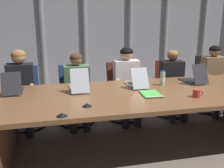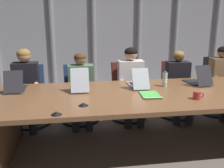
% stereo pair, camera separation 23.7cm
% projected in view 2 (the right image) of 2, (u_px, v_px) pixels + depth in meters
% --- Properties ---
extents(ground_plane, '(11.32, 11.32, 0.00)m').
position_uv_depth(ground_plane, '(144.00, 145.00, 3.38)').
color(ground_plane, '#6B6056').
extents(conference_table, '(3.92, 1.34, 0.73)m').
position_uv_depth(conference_table, '(146.00, 103.00, 3.23)').
color(conference_table, brown).
rests_on(conference_table, ground_plane).
extents(curtain_backdrop, '(5.66, 0.17, 3.06)m').
position_uv_depth(curtain_backdrop, '(114.00, 22.00, 5.52)').
color(curtain_backdrop, '#9999A0').
rests_on(curtain_backdrop, ground_plane).
extents(laptop_left_end, '(0.24, 0.41, 0.28)m').
position_uv_depth(laptop_left_end, '(16.00, 86.00, 3.28)').
color(laptop_left_end, '#2D2D33').
rests_on(laptop_left_end, conference_table).
extents(laptop_left_mid, '(0.23, 0.49, 0.30)m').
position_uv_depth(laptop_left_mid, '(80.00, 85.00, 3.35)').
color(laptop_left_mid, '#A8ADB7').
rests_on(laptop_left_mid, conference_table).
extents(laptop_center, '(0.22, 0.45, 0.27)m').
position_uv_depth(laptop_center, '(138.00, 83.00, 3.47)').
color(laptop_center, '#A8ADB7').
rests_on(laptop_center, conference_table).
extents(laptop_right_mid, '(0.28, 0.45, 0.29)m').
position_uv_depth(laptop_right_mid, '(198.00, 80.00, 3.60)').
color(laptop_right_mid, '#2D2D33').
rests_on(laptop_right_mid, conference_table).
extents(office_chair_left_end, '(0.60, 0.60, 0.91)m').
position_uv_depth(office_chair_left_end, '(31.00, 102.00, 4.05)').
color(office_chair_left_end, navy).
rests_on(office_chair_left_end, ground_plane).
extents(office_chair_left_mid, '(0.60, 0.60, 0.90)m').
position_uv_depth(office_chair_left_mid, '(79.00, 100.00, 4.16)').
color(office_chair_left_mid, navy).
rests_on(office_chair_left_mid, ground_plane).
extents(office_chair_center, '(0.60, 0.61, 0.92)m').
position_uv_depth(office_chair_center, '(127.00, 97.00, 4.27)').
color(office_chair_center, '#511E19').
rests_on(office_chair_center, ground_plane).
extents(office_chair_right_mid, '(0.60, 0.60, 0.91)m').
position_uv_depth(office_chair_right_mid, '(175.00, 95.00, 4.39)').
color(office_chair_right_mid, '#511E19').
rests_on(office_chair_right_mid, ground_plane).
extents(office_chair_right_end, '(0.60, 0.61, 0.96)m').
position_uv_depth(office_chair_right_end, '(217.00, 93.00, 4.50)').
color(office_chair_right_end, black).
rests_on(office_chair_right_end, ground_plane).
extents(person_left_end, '(0.39, 0.55, 1.20)m').
position_uv_depth(person_left_end, '(25.00, 84.00, 3.81)').
color(person_left_end, black).
rests_on(person_left_end, ground_plane).
extents(person_left_mid, '(0.40, 0.55, 1.12)m').
position_uv_depth(person_left_mid, '(81.00, 85.00, 3.93)').
color(person_left_mid, '#4C6B4C').
rests_on(person_left_mid, ground_plane).
extents(person_center, '(0.42, 0.55, 1.19)m').
position_uv_depth(person_center, '(131.00, 80.00, 4.04)').
color(person_center, silver).
rests_on(person_center, ground_plane).
extents(person_right_mid, '(0.40, 0.56, 1.12)m').
position_uv_depth(person_right_mid, '(179.00, 82.00, 4.16)').
color(person_right_mid, black).
rests_on(person_right_mid, ground_plane).
extents(person_right_end, '(0.39, 0.56, 1.18)m').
position_uv_depth(person_right_end, '(223.00, 78.00, 4.27)').
color(person_right_end, olive).
rests_on(person_right_end, ground_plane).
extents(water_bottle_primary, '(0.07, 0.07, 0.21)m').
position_uv_depth(water_bottle_primary, '(165.00, 80.00, 3.47)').
color(water_bottle_primary, '#ADD1B2').
rests_on(water_bottle_primary, conference_table).
extents(coffee_mug_near, '(0.13, 0.09, 0.09)m').
position_uv_depth(coffee_mug_near, '(197.00, 95.00, 2.94)').
color(coffee_mug_near, '#B2332D').
rests_on(coffee_mug_near, conference_table).
extents(conference_mic_left_side, '(0.11, 0.11, 0.03)m').
position_uv_depth(conference_mic_left_side, '(56.00, 113.00, 2.48)').
color(conference_mic_left_side, black).
rests_on(conference_mic_left_side, conference_table).
extents(conference_mic_middle, '(0.11, 0.11, 0.03)m').
position_uv_depth(conference_mic_middle, '(83.00, 104.00, 2.74)').
color(conference_mic_middle, black).
rests_on(conference_mic_middle, conference_table).
extents(spiral_notepad, '(0.23, 0.32, 0.03)m').
position_uv_depth(spiral_notepad, '(150.00, 95.00, 3.08)').
color(spiral_notepad, '#4CB74C').
rests_on(spiral_notepad, conference_table).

